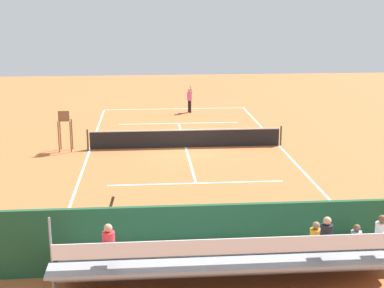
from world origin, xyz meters
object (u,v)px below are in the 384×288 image
Objects in this scene: bleacher_stand at (235,261)px; umpire_chair at (65,126)px; tennis_net at (186,138)px; line_judge at (111,227)px; tennis_ball_far at (171,114)px; tennis_ball_near at (208,117)px; equipment_bag at (237,254)px; tennis_racket at (177,113)px; tennis_player at (190,98)px; courtside_bench at (301,238)px.

bleacher_stand is 4.23× the size of umpire_chair.
tennis_net is 13.43m from line_judge.
tennis_ball_far is at bearing -97.34° from line_judge.
bleacher_stand reaches higher than tennis_ball_near.
tennis_racket is (0.43, -22.58, -0.16)m from equipment_bag.
tennis_net is 13.41m from equipment_bag.
tennis_net is at bearing -178.00° from umpire_chair.
bleacher_stand is 24.97m from tennis_player.
tennis_ball_far is at bearing -87.80° from equipment_bag.
umpire_chair is 11.05m from tennis_ball_far.
courtside_bench is at bearing -138.31° from bleacher_stand.
tennis_ball_near is (0.47, -20.94, -0.53)m from courtside_bench.
tennis_player is 1.00× the size of line_judge.
equipment_bag is 3.82m from line_judge.
tennis_ball_near is at bearing 149.69° from tennis_ball_far.
tennis_net is 5.35× the size of tennis_player.
tennis_player is (1.54, -22.85, 0.46)m from courtside_bench.
tennis_ball_near is at bearing -94.70° from bleacher_stand.
tennis_ball_far is (0.86, -22.46, -0.15)m from equipment_bag.
equipment_bag is 0.47× the size of tennis_player.
courtside_bench is 2.02m from equipment_bag.
courtside_bench is 0.93× the size of line_judge.
bleacher_stand is 4.06m from line_judge.
tennis_player is at bearing -60.72° from tennis_ball_near.
equipment_bag is at bearing 117.08° from umpire_chair.
tennis_racket is (-6.31, -9.40, -1.30)m from umpire_chair.
tennis_net is 9.64m from tennis_player.
tennis_player is 2.39m from tennis_ball_near.
umpire_chair reaches higher than tennis_ball_near.
tennis_net is 156.06× the size of tennis_ball_near.
umpire_chair is 11.49m from tennis_ball_near.
courtside_bench is (-2.37, -2.11, -0.38)m from bleacher_stand.
umpire_chair reaches higher than tennis_net.
equipment_bag is 22.99m from tennis_player.
tennis_ball_far is at bearing 21.64° from tennis_player.
bleacher_stand is 2.16m from equipment_bag.
line_judge reaches higher than tennis_ball_near.
equipment_bag is 1.65× the size of tennis_racket.
tennis_ball_far is at bearing 15.77° from tennis_racket.
bleacher_stand reaches higher than tennis_ball_far.
tennis_player is 29.18× the size of tennis_ball_near.
umpire_chair reaches higher than tennis_ball_far.
tennis_racket is (2.41, -22.45, -0.54)m from courtside_bench.
tennis_net is at bearing -87.69° from equipment_bag.
umpire_chair reaches higher than courtside_bench.
courtside_bench is at bearing 93.86° from tennis_player.
equipment_bag is at bearing 174.44° from line_judge.
line_judge is (4.15, 22.61, 0.00)m from tennis_player.
bleacher_stand reaches higher than equipment_bag.
tennis_ball_near is (-1.07, 1.90, -0.98)m from tennis_player.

